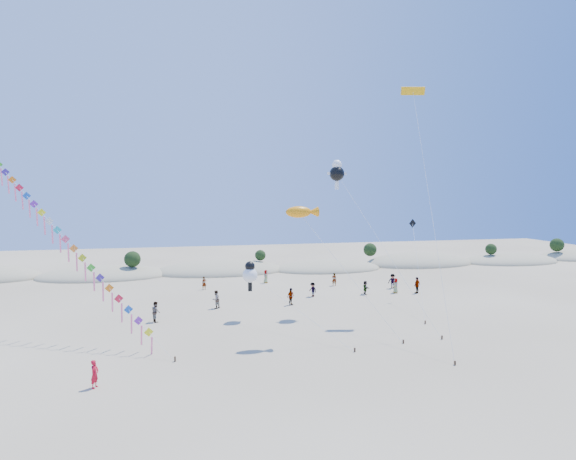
{
  "coord_description": "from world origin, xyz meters",
  "views": [
    {
      "loc": [
        -5.67,
        -24.69,
        11.52
      ],
      "look_at": [
        3.11,
        14.0,
        8.44
      ],
      "focal_mm": 30.0,
      "sensor_mm": 36.0,
      "label": 1
    }
  ],
  "objects_px": {
    "fish_kite": "(302,212)",
    "parafoil_kite": "(414,95)",
    "kite_train": "(50,223)",
    "flyer_foreground": "(95,374)"
  },
  "relations": [
    {
      "from": "kite_train",
      "to": "parafoil_kite",
      "type": "relative_size",
      "value": 0.86
    },
    {
      "from": "kite_train",
      "to": "parafoil_kite",
      "type": "distance_m",
      "value": 34.2
    },
    {
      "from": "fish_kite",
      "to": "flyer_foreground",
      "type": "relative_size",
      "value": 6.27
    },
    {
      "from": "kite_train",
      "to": "flyer_foreground",
      "type": "relative_size",
      "value": 11.17
    },
    {
      "from": "parafoil_kite",
      "to": "flyer_foreground",
      "type": "relative_size",
      "value": 12.93
    },
    {
      "from": "fish_kite",
      "to": "flyer_foreground",
      "type": "height_order",
      "value": "fish_kite"
    },
    {
      "from": "fish_kite",
      "to": "parafoil_kite",
      "type": "xyz_separation_m",
      "value": [
        12.48,
        6.27,
        10.75
      ]
    },
    {
      "from": "kite_train",
      "to": "fish_kite",
      "type": "relative_size",
      "value": 1.78
    },
    {
      "from": "fish_kite",
      "to": "parafoil_kite",
      "type": "distance_m",
      "value": 17.62
    },
    {
      "from": "fish_kite",
      "to": "kite_train",
      "type": "bearing_deg",
      "value": 163.0
    }
  ]
}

